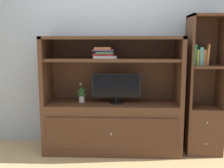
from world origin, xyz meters
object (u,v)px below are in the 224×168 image
object	(u,v)px
media_console	(112,115)
potted_plant	(82,98)
magazine_stack	(104,53)
bookshelf_tall	(203,108)
upright_book_row	(200,56)
tv_monitor	(116,87)

from	to	relation	value
media_console	potted_plant	distance (m)	0.44
magazine_stack	bookshelf_tall	bearing A→B (deg)	0.27
magazine_stack	bookshelf_tall	world-z (taller)	bookshelf_tall
upright_book_row	media_console	bearing A→B (deg)	179.71
media_console	tv_monitor	world-z (taller)	media_console
potted_plant	tv_monitor	bearing A→B (deg)	-4.41
magazine_stack	upright_book_row	xyz separation A→B (m)	(1.18, -0.00, -0.04)
upright_book_row	potted_plant	bearing A→B (deg)	179.23
bookshelf_tall	media_console	bearing A→B (deg)	-179.77
bookshelf_tall	upright_book_row	world-z (taller)	bookshelf_tall
bookshelf_tall	upright_book_row	xyz separation A→B (m)	(-0.07, -0.01, 0.65)
potted_plant	upright_book_row	distance (m)	1.57
tv_monitor	potted_plant	size ratio (longest dim) A/B	2.47
media_console	magazine_stack	world-z (taller)	media_console
potted_plant	magazine_stack	bearing A→B (deg)	-3.02
tv_monitor	magazine_stack	bearing A→B (deg)	172.93
media_console	bookshelf_tall	world-z (taller)	bookshelf_tall
potted_plant	upright_book_row	size ratio (longest dim) A/B	0.99
upright_book_row	tv_monitor	bearing A→B (deg)	-179.18
tv_monitor	bookshelf_tall	distance (m)	1.13
tv_monitor	upright_book_row	world-z (taller)	upright_book_row
potted_plant	magazine_stack	distance (m)	0.65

